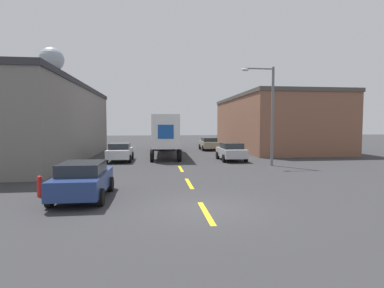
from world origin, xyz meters
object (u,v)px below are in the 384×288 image
(fire_hydrant, at_px, (40,186))
(parked_car_right_far, at_px, (209,143))
(semi_truck, at_px, (165,132))
(parked_car_left_near, at_px, (83,179))
(street_lamp, at_px, (269,108))
(water_tower, at_px, (52,61))
(parked_car_left_far, at_px, (120,152))
(parked_car_right_mid, at_px, (231,151))

(fire_hydrant, bearing_deg, parked_car_right_far, 63.15)
(parked_car_right_far, bearing_deg, semi_truck, -139.00)
(parked_car_left_near, bearing_deg, parked_car_right_far, 67.77)
(semi_truck, xyz_separation_m, parked_car_right_far, (5.60, 4.87, -1.58))
(parked_car_left_near, bearing_deg, semi_truck, 77.80)
(street_lamp, bearing_deg, water_tower, 123.10)
(parked_car_right_far, xyz_separation_m, water_tower, (-28.99, 32.85, 16.21))
(parked_car_left_near, distance_m, water_tower, 61.85)
(parked_car_right_far, height_order, street_lamp, street_lamp)
(parked_car_left_far, height_order, fire_hydrant, parked_car_left_far)
(water_tower, bearing_deg, parked_car_left_far, -65.92)
(parked_car_right_mid, xyz_separation_m, street_lamp, (1.97, -3.58, 3.57))
(parked_car_right_mid, relative_size, fire_hydrant, 4.52)
(semi_truck, bearing_deg, parked_car_left_far, -125.02)
(street_lamp, xyz_separation_m, fire_hydrant, (-13.61, -8.36, -3.93))
(parked_car_right_far, height_order, parked_car_right_mid, same)
(semi_truck, xyz_separation_m, street_lamp, (7.57, -9.77, 1.99))
(parked_car_left_far, relative_size, parked_car_left_near, 1.00)
(fire_hydrant, bearing_deg, parked_car_right_mid, 45.73)
(parked_car_right_far, distance_m, water_tower, 46.71)
(parked_car_right_mid, height_order, fire_hydrant, parked_car_right_mid)
(street_lamp, bearing_deg, parked_car_right_mid, 118.77)
(parked_car_right_mid, bearing_deg, water_tower, 123.43)
(parked_car_left_near, relative_size, water_tower, 0.21)
(parked_car_right_mid, xyz_separation_m, fire_hydrant, (-11.64, -11.94, -0.37))
(parked_car_right_mid, distance_m, water_tower, 55.05)
(parked_car_right_mid, height_order, street_lamp, street_lamp)
(semi_truck, relative_size, parked_car_left_near, 3.53)
(parked_car_right_mid, bearing_deg, parked_car_left_far, 176.08)
(parked_car_right_mid, relative_size, water_tower, 0.21)
(parked_car_right_far, bearing_deg, parked_car_right_mid, -90.00)
(semi_truck, height_order, parked_car_right_mid, semi_truck)
(parked_car_right_far, distance_m, street_lamp, 15.19)
(water_tower, bearing_deg, fire_hydrant, -72.75)
(parked_car_right_mid, relative_size, street_lamp, 0.55)
(parked_car_left_near, height_order, fire_hydrant, parked_car_left_near)
(parked_car_right_far, distance_m, fire_hydrant, 25.78)
(parked_car_right_far, relative_size, water_tower, 0.21)
(water_tower, height_order, fire_hydrant, water_tower)
(semi_truck, relative_size, parked_car_right_far, 3.53)
(street_lamp, relative_size, fire_hydrant, 8.15)
(parked_car_right_far, relative_size, parked_car_left_near, 1.00)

